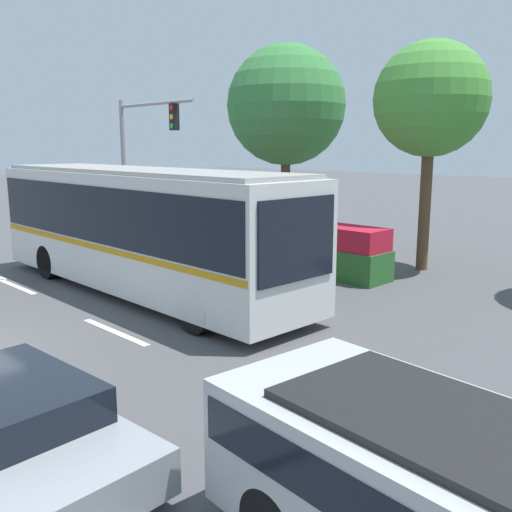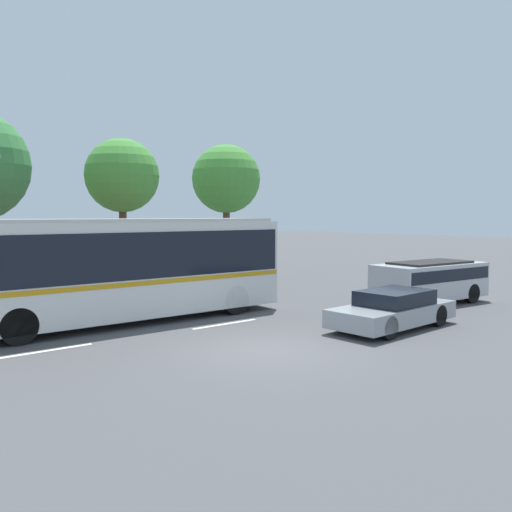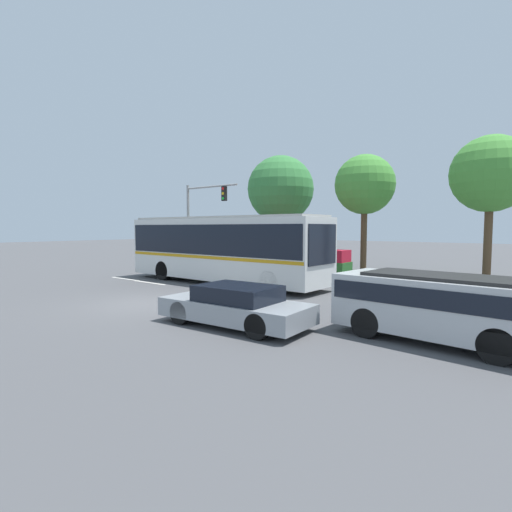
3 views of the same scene
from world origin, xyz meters
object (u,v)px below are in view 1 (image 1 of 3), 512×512
(city_bus, at_px, (140,223))
(street_tree_left, at_px, (286,106))
(street_tree_centre, at_px, (431,100))
(sedan_foreground, at_px, (6,425))
(suv_left_lane, at_px, (467,504))
(traffic_light_pole, at_px, (139,150))

(city_bus, relative_size, street_tree_left, 1.46)
(street_tree_centre, bearing_deg, sedan_foreground, -81.18)
(suv_left_lane, bearing_deg, street_tree_centre, -55.09)
(city_bus, height_order, street_tree_left, street_tree_left)
(city_bus, bearing_deg, suv_left_lane, -19.79)
(street_tree_centre, bearing_deg, suv_left_lane, -59.77)
(suv_left_lane, relative_size, street_tree_centre, 0.70)
(city_bus, relative_size, sedan_foreground, 2.52)
(sedan_foreground, xyz_separation_m, street_tree_left, (-8.47, 14.39, 4.84))
(city_bus, height_order, traffic_light_pole, traffic_light_pole)
(street_tree_centre, bearing_deg, street_tree_left, 175.62)
(traffic_light_pole, height_order, street_tree_centre, street_tree_centre)
(city_bus, bearing_deg, street_tree_centre, 64.25)
(traffic_light_pole, height_order, street_tree_left, street_tree_left)
(traffic_light_pole, bearing_deg, suv_left_lane, -25.57)
(traffic_light_pole, xyz_separation_m, street_tree_centre, (9.57, 4.10, 1.49))
(street_tree_left, bearing_deg, street_tree_centre, -4.38)
(sedan_foreground, xyz_separation_m, street_tree_centre, (-2.16, 13.91, 4.67))
(sedan_foreground, xyz_separation_m, suv_left_lane, (4.85, 1.88, 0.40))
(suv_left_lane, height_order, street_tree_centre, street_tree_centre)
(sedan_foreground, bearing_deg, suv_left_lane, -161.87)
(street_tree_left, bearing_deg, traffic_light_pole, -125.36)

